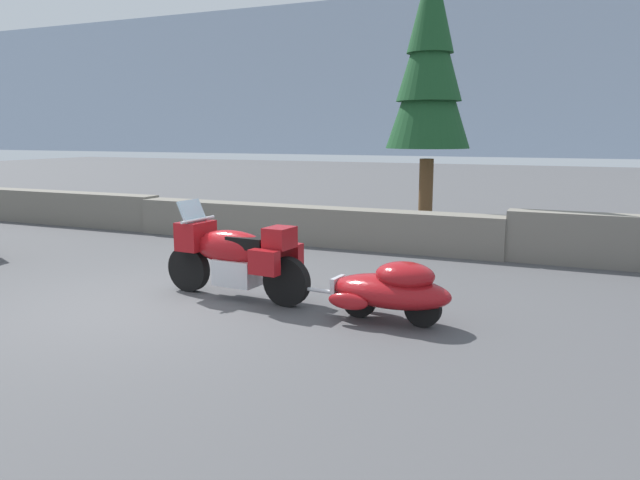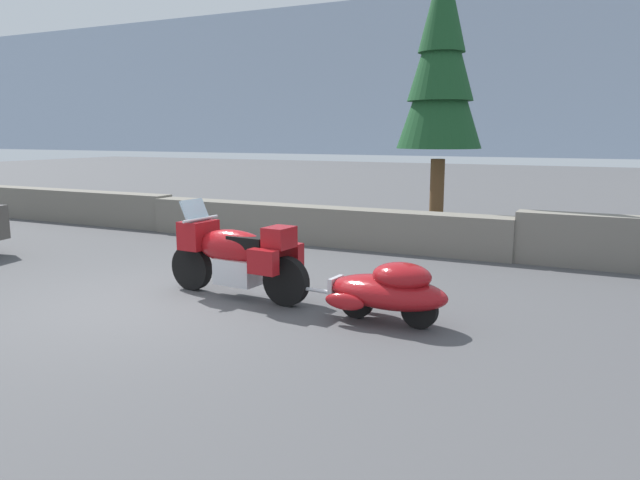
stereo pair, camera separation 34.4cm
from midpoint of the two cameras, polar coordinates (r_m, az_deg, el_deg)
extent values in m
plane|color=#4C4C4F|center=(8.43, -14.83, -5.86)|extent=(80.00, 80.00, 0.00)
cube|color=slate|center=(17.55, -23.83, 3.10)|extent=(8.00, 0.54, 0.82)
cube|color=slate|center=(12.53, 0.37, 1.42)|extent=(8.00, 0.58, 0.77)
cube|color=#99A8BF|center=(101.48, 23.59, 12.42)|extent=(240.00, 80.00, 16.00)
cylinder|color=black|center=(8.98, -10.92, -2.56)|extent=(0.67, 0.19, 0.66)
cylinder|color=black|center=(8.01, -2.00, -3.91)|extent=(0.67, 0.19, 0.66)
cube|color=silver|center=(8.43, -6.45, -2.92)|extent=(0.63, 0.49, 0.36)
ellipsoid|color=maroon|center=(8.42, -7.04, -0.65)|extent=(1.23, 0.53, 0.48)
cube|color=maroon|center=(8.79, -10.29, 0.51)|extent=(0.40, 0.55, 0.40)
cube|color=#9EB7C6|center=(8.78, -10.60, 2.66)|extent=(0.22, 0.45, 0.34)
cube|color=black|center=(8.23, -5.40, -0.16)|extent=(0.59, 0.40, 0.16)
cube|color=maroon|center=(7.94, -2.63, 0.24)|extent=(0.35, 0.42, 0.28)
cube|color=maroon|center=(7.78, -4.14, -2.08)|extent=(0.41, 0.19, 0.32)
cube|color=maroon|center=(8.27, -1.77, -1.34)|extent=(0.41, 0.19, 0.32)
cylinder|color=silver|center=(8.73, -10.09, 1.97)|extent=(0.09, 0.70, 0.04)
cylinder|color=silver|center=(8.90, -10.73, -1.03)|extent=(0.26, 0.09, 0.54)
cylinder|color=black|center=(7.54, 4.78, -5.69)|extent=(0.45, 0.13, 0.44)
cylinder|color=black|center=(7.24, 10.71, -6.51)|extent=(0.45, 0.13, 0.44)
ellipsoid|color=maroon|center=(7.34, 7.71, -4.90)|extent=(1.55, 0.80, 0.40)
ellipsoid|color=maroon|center=(7.22, 9.07, -3.38)|extent=(0.76, 0.61, 0.32)
cube|color=silver|center=(7.63, 2.78, -4.39)|extent=(0.08, 0.32, 0.24)
ellipsoid|color=maroon|center=(7.25, 3.68, -5.83)|extent=(0.53, 0.18, 0.20)
ellipsoid|color=maroon|center=(7.81, 5.82, -4.71)|extent=(0.53, 0.18, 0.20)
cylinder|color=silver|center=(7.84, 0.25, -4.67)|extent=(0.70, 0.10, 0.05)
cylinder|color=brown|center=(13.41, 11.66, 3.82)|extent=(0.30, 0.30, 1.72)
cone|color=#194723|center=(13.38, 12.04, 14.27)|extent=(1.79, 1.79, 2.72)
cone|color=#194723|center=(13.47, 12.17, 17.74)|extent=(1.39, 1.39, 2.38)
cone|color=#194723|center=(13.61, 12.30, 21.15)|extent=(0.98, 0.98, 2.04)
camera|label=1|loc=(0.17, -88.78, 0.21)|focal=33.97mm
camera|label=2|loc=(0.17, 91.22, -0.21)|focal=33.97mm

